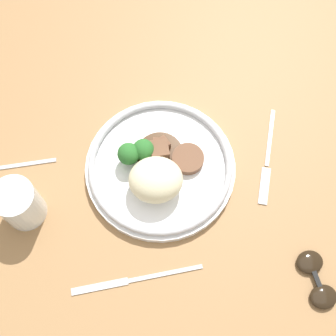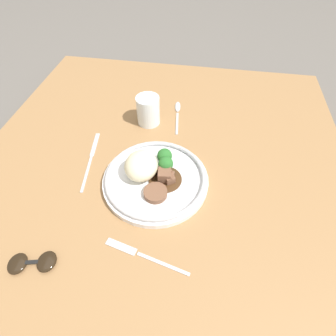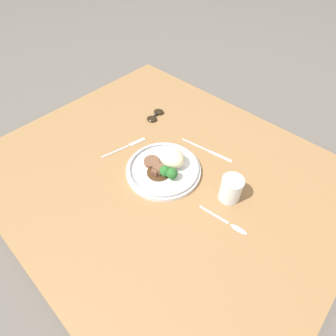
{
  "view_description": "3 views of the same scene",
  "coord_description": "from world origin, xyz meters",
  "px_view_note": "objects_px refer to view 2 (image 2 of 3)",
  "views": [
    {
      "loc": [
        0.0,
        0.32,
        0.83
      ],
      "look_at": [
        -0.01,
        0.01,
        0.08
      ],
      "focal_mm": 50.0,
      "sensor_mm": 36.0,
      "label": 1
    },
    {
      "loc": [
        -0.41,
        -0.1,
        0.58
      ],
      "look_at": [
        0.03,
        -0.03,
        0.07
      ],
      "focal_mm": 28.0,
      "sensor_mm": 36.0,
      "label": 2
    },
    {
      "loc": [
        0.44,
        -0.44,
        0.77
      ],
      "look_at": [
        0.02,
        0.0,
        0.07
      ],
      "focal_mm": 28.0,
      "sensor_mm": 36.0,
      "label": 3
    }
  ],
  "objects_px": {
    "juice_glass": "(148,111)",
    "knife": "(91,158)",
    "spoon": "(178,111)",
    "plate": "(154,175)",
    "fork": "(138,254)",
    "sunglasses": "(32,263)"
  },
  "relations": [
    {
      "from": "plate",
      "to": "fork",
      "type": "xyz_separation_m",
      "value": [
        -0.2,
        -0.0,
        -0.02
      ]
    },
    {
      "from": "plate",
      "to": "spoon",
      "type": "xyz_separation_m",
      "value": [
        0.31,
        -0.02,
        -0.02
      ]
    },
    {
      "from": "plate",
      "to": "fork",
      "type": "height_order",
      "value": "plate"
    },
    {
      "from": "knife",
      "to": "juice_glass",
      "type": "bearing_deg",
      "value": -43.51
    },
    {
      "from": "plate",
      "to": "spoon",
      "type": "bearing_deg",
      "value": -3.32
    },
    {
      "from": "fork",
      "to": "knife",
      "type": "distance_m",
      "value": 0.32
    },
    {
      "from": "knife",
      "to": "spoon",
      "type": "bearing_deg",
      "value": -48.26
    },
    {
      "from": "plate",
      "to": "spoon",
      "type": "relative_size",
      "value": 1.59
    },
    {
      "from": "juice_glass",
      "to": "knife",
      "type": "relative_size",
      "value": 0.41
    },
    {
      "from": "juice_glass",
      "to": "spoon",
      "type": "distance_m",
      "value": 0.12
    },
    {
      "from": "knife",
      "to": "fork",
      "type": "bearing_deg",
      "value": -150.47
    },
    {
      "from": "spoon",
      "to": "sunglasses",
      "type": "xyz_separation_m",
      "value": [
        -0.56,
        0.22,
        0.01
      ]
    },
    {
      "from": "fork",
      "to": "sunglasses",
      "type": "distance_m",
      "value": 0.22
    },
    {
      "from": "fork",
      "to": "spoon",
      "type": "xyz_separation_m",
      "value": [
        0.5,
        -0.01,
        0.0
      ]
    },
    {
      "from": "plate",
      "to": "knife",
      "type": "height_order",
      "value": "plate"
    },
    {
      "from": "knife",
      "to": "plate",
      "type": "bearing_deg",
      "value": -113.58
    },
    {
      "from": "plate",
      "to": "knife",
      "type": "distance_m",
      "value": 0.2
    },
    {
      "from": "sunglasses",
      "to": "juice_glass",
      "type": "bearing_deg",
      "value": -29.41
    },
    {
      "from": "juice_glass",
      "to": "fork",
      "type": "xyz_separation_m",
      "value": [
        -0.43,
        -0.07,
        -0.04
      ]
    },
    {
      "from": "juice_glass",
      "to": "fork",
      "type": "distance_m",
      "value": 0.44
    },
    {
      "from": "sunglasses",
      "to": "plate",
      "type": "bearing_deg",
      "value": -52.31
    },
    {
      "from": "knife",
      "to": "sunglasses",
      "type": "distance_m",
      "value": 0.31
    }
  ]
}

